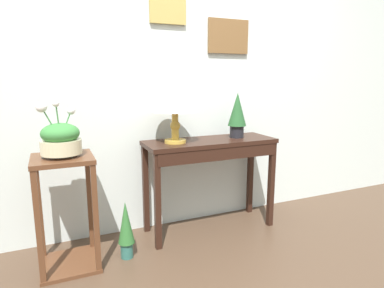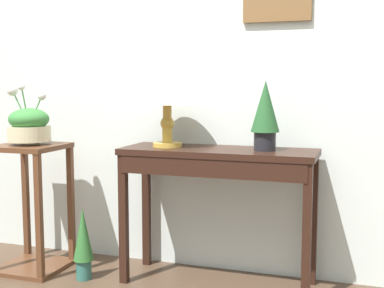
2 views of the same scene
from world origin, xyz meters
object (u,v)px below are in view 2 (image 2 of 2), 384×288
object	(u,v)px
console_table	(217,171)
pedestal_stand_left	(32,208)
potted_plant_on_console	(265,112)
planter_bowl_wide	(29,124)
potted_plant_floor	(83,241)
table_lamp	(167,85)

from	to	relation	value
console_table	pedestal_stand_left	world-z (taller)	console_table
potted_plant_on_console	planter_bowl_wide	xyz separation A→B (m)	(-1.43, -0.15, -0.09)
potted_plant_on_console	potted_plant_floor	size ratio (longest dim) A/B	0.88
console_table	table_lamp	xyz separation A→B (m)	(-0.31, 0.02, 0.49)
console_table	potted_plant_on_console	distance (m)	0.43
planter_bowl_wide	potted_plant_floor	distance (m)	0.78
table_lamp	pedestal_stand_left	size ratio (longest dim) A/B	0.64
table_lamp	potted_plant_floor	world-z (taller)	table_lamp
table_lamp	planter_bowl_wide	distance (m)	0.90
table_lamp	potted_plant_floor	distance (m)	1.05
table_lamp	pedestal_stand_left	xyz separation A→B (m)	(-0.85, -0.14, -0.76)
console_table	potted_plant_floor	size ratio (longest dim) A/B	2.54
console_table	planter_bowl_wide	distance (m)	1.19
potted_plant_on_console	table_lamp	bearing A→B (deg)	-179.01
planter_bowl_wide	potted_plant_floor	size ratio (longest dim) A/B	0.86
planter_bowl_wide	potted_plant_on_console	bearing A→B (deg)	6.05
potted_plant_on_console	pedestal_stand_left	distance (m)	1.56
pedestal_stand_left	planter_bowl_wide	size ratio (longest dim) A/B	2.11
potted_plant_on_console	planter_bowl_wide	distance (m)	1.44
potted_plant_floor	potted_plant_on_console	bearing A→B (deg)	11.24
console_table	potted_plant_floor	distance (m)	0.90
potted_plant_on_console	potted_plant_floor	distance (m)	1.30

